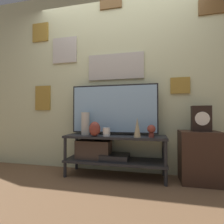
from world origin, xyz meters
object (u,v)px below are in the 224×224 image
(television, at_px, (114,109))
(decorative_bust, at_px, (151,130))
(mantel_clock, at_px, (201,118))
(vase_slim_bronze, at_px, (137,127))
(candle_jar, at_px, (106,132))
(vase_urn_stoneware, at_px, (95,129))
(vase_tall_ceramic, at_px, (85,123))

(television, bearing_deg, decorative_bust, -20.20)
(mantel_clock, bearing_deg, vase_slim_bronze, -167.91)
(television, relative_size, decorative_bust, 7.91)
(vase_slim_bronze, relative_size, candle_jar, 2.24)
(vase_urn_stoneware, bearing_deg, vase_slim_bronze, 0.93)
(vase_tall_ceramic, height_order, decorative_bust, vase_tall_ceramic)
(vase_slim_bronze, xyz_separation_m, decorative_bust, (0.16, 0.05, -0.03))
(vase_slim_bronze, xyz_separation_m, mantel_clock, (0.74, 0.16, 0.11))
(vase_slim_bronze, distance_m, decorative_bust, 0.17)
(vase_urn_stoneware, bearing_deg, television, 51.93)
(vase_tall_ceramic, bearing_deg, decorative_bust, -5.36)
(television, distance_m, mantel_clock, 1.09)
(decorative_bust, bearing_deg, candle_jar, -178.88)
(television, relative_size, vase_urn_stoneware, 6.43)
(mantel_clock, bearing_deg, vase_tall_ceramic, -178.89)
(decorative_bust, bearing_deg, mantel_clock, 10.84)
(vase_slim_bronze, height_order, mantel_clock, mantel_clock)
(vase_tall_ceramic, height_order, candle_jar, vase_tall_ceramic)
(television, distance_m, decorative_bust, 0.60)
(candle_jar, height_order, decorative_bust, decorative_bust)
(candle_jar, bearing_deg, decorative_bust, 1.12)
(television, bearing_deg, candle_jar, -104.16)
(vase_slim_bronze, distance_m, vase_urn_stoneware, 0.53)
(television, relative_size, vase_slim_bronze, 4.97)
(vase_slim_bronze, distance_m, candle_jar, 0.40)
(decorative_bust, distance_m, mantel_clock, 0.60)
(vase_slim_bronze, height_order, candle_jar, vase_slim_bronze)
(television, xyz_separation_m, candle_jar, (-0.05, -0.20, -0.30))
(vase_urn_stoneware, relative_size, vase_tall_ceramic, 0.61)
(television, xyz_separation_m, decorative_bust, (0.50, -0.19, -0.26))
(candle_jar, xyz_separation_m, mantel_clock, (1.13, 0.12, 0.17))
(mantel_clock, bearing_deg, decorative_bust, -169.16)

